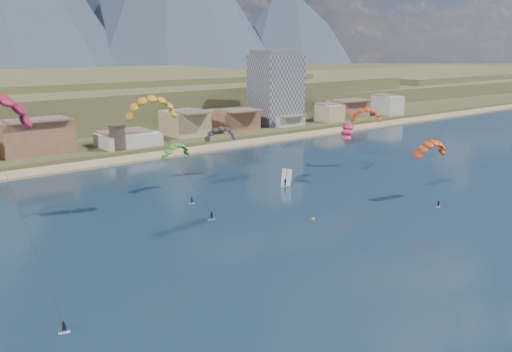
{
  "coord_description": "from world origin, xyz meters",
  "views": [
    {
      "loc": [
        -63.7,
        -50.69,
        36.11
      ],
      "look_at": [
        0.0,
        32.0,
        10.0
      ],
      "focal_mm": 36.84,
      "sensor_mm": 36.0,
      "label": 1
    }
  ],
  "objects_px": {
    "apartment_tower": "(276,88)",
    "kitesurfer_orange": "(431,146)",
    "watchtower": "(118,137)",
    "windsurfer": "(286,181)",
    "buoy": "(313,219)",
    "kitesurfer_green": "(176,149)",
    "kitesurfer_yellow": "(152,104)"
  },
  "relations": [
    {
      "from": "watchtower",
      "to": "kitesurfer_green",
      "type": "relative_size",
      "value": 0.53
    },
    {
      "from": "kitesurfer_green",
      "to": "kitesurfer_yellow",
      "type": "bearing_deg",
      "value": -134.32
    },
    {
      "from": "kitesurfer_green",
      "to": "buoy",
      "type": "xyz_separation_m",
      "value": [
        11.01,
        -38.82,
        -10.58
      ]
    },
    {
      "from": "apartment_tower",
      "to": "kitesurfer_yellow",
      "type": "bearing_deg",
      "value": -142.13
    },
    {
      "from": "kitesurfer_orange",
      "to": "kitesurfer_green",
      "type": "bearing_deg",
      "value": 135.71
    },
    {
      "from": "watchtower",
      "to": "buoy",
      "type": "relative_size",
      "value": 11.17
    },
    {
      "from": "watchtower",
      "to": "windsurfer",
      "type": "distance_m",
      "value": 66.7
    },
    {
      "from": "watchtower",
      "to": "kitesurfer_green",
      "type": "distance_m",
      "value": 49.78
    },
    {
      "from": "apartment_tower",
      "to": "kitesurfer_orange",
      "type": "relative_size",
      "value": 2.03
    },
    {
      "from": "apartment_tower",
      "to": "windsurfer",
      "type": "height_order",
      "value": "apartment_tower"
    },
    {
      "from": "kitesurfer_yellow",
      "to": "kitesurfer_green",
      "type": "height_order",
      "value": "kitesurfer_yellow"
    },
    {
      "from": "apartment_tower",
      "to": "kitesurfer_green",
      "type": "relative_size",
      "value": 1.97
    },
    {
      "from": "apartment_tower",
      "to": "kitesurfer_orange",
      "type": "distance_m",
      "value": 114.42
    },
    {
      "from": "windsurfer",
      "to": "kitesurfer_orange",
      "type": "bearing_deg",
      "value": -54.98
    },
    {
      "from": "watchtower",
      "to": "kitesurfer_yellow",
      "type": "distance_m",
      "value": 66.88
    },
    {
      "from": "apartment_tower",
      "to": "kitesurfer_orange",
      "type": "xyz_separation_m",
      "value": [
        -40.72,
        -106.82,
        -4.97
      ]
    },
    {
      "from": "kitesurfer_yellow",
      "to": "buoy",
      "type": "xyz_separation_m",
      "value": [
        23.46,
        -26.07,
        -23.75
      ]
    },
    {
      "from": "watchtower",
      "to": "windsurfer",
      "type": "relative_size",
      "value": 1.89
    },
    {
      "from": "watchtower",
      "to": "windsurfer",
      "type": "xyz_separation_m",
      "value": [
        18.92,
        -63.77,
        -4.92
      ]
    },
    {
      "from": "kitesurfer_orange",
      "to": "buoy",
      "type": "distance_m",
      "value": 36.23
    },
    {
      "from": "kitesurfer_yellow",
      "to": "kitesurfer_orange",
      "type": "height_order",
      "value": "kitesurfer_yellow"
    },
    {
      "from": "apartment_tower",
      "to": "kitesurfer_green",
      "type": "height_order",
      "value": "apartment_tower"
    },
    {
      "from": "kitesurfer_yellow",
      "to": "windsurfer",
      "type": "bearing_deg",
      "value": -2.68
    },
    {
      "from": "buoy",
      "to": "kitesurfer_yellow",
      "type": "bearing_deg",
      "value": 131.98
    },
    {
      "from": "kitesurfer_orange",
      "to": "buoy",
      "type": "relative_size",
      "value": 20.45
    },
    {
      "from": "buoy",
      "to": "watchtower",
      "type": "bearing_deg",
      "value": 93.69
    },
    {
      "from": "kitesurfer_yellow",
      "to": "buoy",
      "type": "relative_size",
      "value": 36.38
    },
    {
      "from": "watchtower",
      "to": "kitesurfer_yellow",
      "type": "bearing_deg",
      "value": -105.99
    },
    {
      "from": "kitesurfer_orange",
      "to": "buoy",
      "type": "bearing_deg",
      "value": 172.05
    },
    {
      "from": "apartment_tower",
      "to": "kitesurfer_orange",
      "type": "bearing_deg",
      "value": -110.87
    },
    {
      "from": "apartment_tower",
      "to": "watchtower",
      "type": "xyz_separation_m",
      "value": [
        -80.0,
        -14.0,
        -11.45
      ]
    },
    {
      "from": "kitesurfer_yellow",
      "to": "buoy",
      "type": "height_order",
      "value": "kitesurfer_yellow"
    }
  ]
}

